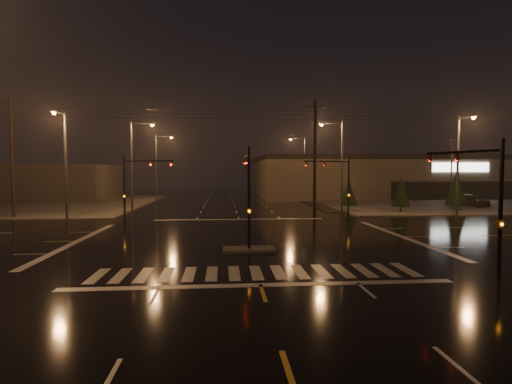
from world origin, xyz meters
TOP-DOWN VIEW (x-y plane):
  - ground at (0.00, 0.00)m, footprint 140.00×140.00m
  - sidewalk_ne at (30.00, 30.00)m, footprint 36.00×36.00m
  - sidewalk_nw at (-30.00, 30.00)m, footprint 36.00×36.00m
  - median_island at (0.00, -4.00)m, footprint 3.00×1.60m
  - crosswalk at (0.00, -9.00)m, footprint 15.00×2.60m
  - stop_bar_near at (0.00, -11.00)m, footprint 16.00×0.50m
  - stop_bar_far at (0.00, 11.00)m, footprint 16.00×0.50m
  - parking_lot at (35.00, 28.00)m, footprint 50.00×24.00m
  - retail_building at (35.00, 45.99)m, footprint 60.20×28.30m
  - commercial_block at (-35.00, 42.00)m, footprint 30.00×18.00m
  - signal_mast_median at (0.00, -3.07)m, footprint 0.25×4.59m
  - signal_mast_ne at (9.50, 10.14)m, footprint 4.84×1.86m
  - signal_mast_nw at (-9.50, 10.14)m, footprint 4.84×1.86m
  - signal_mast_se at (10.23, -9.75)m, footprint 1.55×3.87m
  - streetlight_1 at (-11.18, 18.00)m, footprint 2.77×0.32m
  - streetlight_2 at (-11.18, 34.00)m, footprint 2.77×0.32m
  - streetlight_3 at (11.18, 16.00)m, footprint 2.77×0.32m
  - streetlight_4 at (11.18, 36.00)m, footprint 2.77×0.32m
  - streetlight_5 at (-16.00, 11.18)m, footprint 0.32×2.77m
  - streetlight_6 at (22.00, 11.18)m, footprint 0.32×2.77m
  - utility_pole_0 at (-22.00, 14.00)m, footprint 2.20×0.32m
  - utility_pole_1 at (8.00, 14.00)m, footprint 2.20×0.32m
  - conifer_0 at (12.66, 17.28)m, footprint 1.96×1.96m
  - conifer_1 at (18.15, 15.88)m, footprint 2.04×2.04m
  - conifer_2 at (25.20, 16.86)m, footprint 2.51×2.51m
  - car_parked at (29.90, 21.73)m, footprint 3.88×5.36m

SIDE VIEW (x-z plane):
  - ground at x=0.00m, z-range 0.00..0.00m
  - crosswalk at x=0.00m, z-range 0.00..0.01m
  - stop_bar_near at x=0.00m, z-range 0.00..0.01m
  - stop_bar_far at x=0.00m, z-range 0.00..0.01m
  - parking_lot at x=35.00m, z-range 0.00..0.08m
  - sidewalk_ne at x=30.00m, z-range 0.00..0.12m
  - sidewalk_nw at x=-30.00m, z-range 0.00..0.12m
  - median_island at x=0.00m, z-range 0.00..0.15m
  - car_parked at x=29.90m, z-range 0.00..1.70m
  - conifer_0 at x=12.66m, z-range 0.35..4.10m
  - conifer_1 at x=18.15m, z-range 0.35..4.23m
  - conifer_2 at x=25.20m, z-range 0.35..4.96m
  - commercial_block at x=-35.00m, z-range 0.00..5.60m
  - signal_mast_se at x=10.23m, z-range 0.71..6.71m
  - signal_mast_median at x=0.00m, z-range 0.75..6.75m
  - signal_mast_ne at x=9.50m, z-range 0.79..6.79m
  - signal_mast_nw at x=-9.50m, z-range 0.79..6.79m
  - retail_building at x=35.00m, z-range 0.24..7.44m
  - streetlight_1 at x=-11.18m, z-range 0.80..10.80m
  - streetlight_2 at x=-11.18m, z-range 0.80..10.80m
  - streetlight_3 at x=11.18m, z-range 0.80..10.80m
  - streetlight_4 at x=11.18m, z-range 0.80..10.80m
  - streetlight_5 at x=-16.00m, z-range 0.80..10.80m
  - streetlight_6 at x=22.00m, z-range 0.80..10.80m
  - utility_pole_0 at x=-22.00m, z-range 0.13..12.13m
  - utility_pole_1 at x=8.00m, z-range 0.13..12.13m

